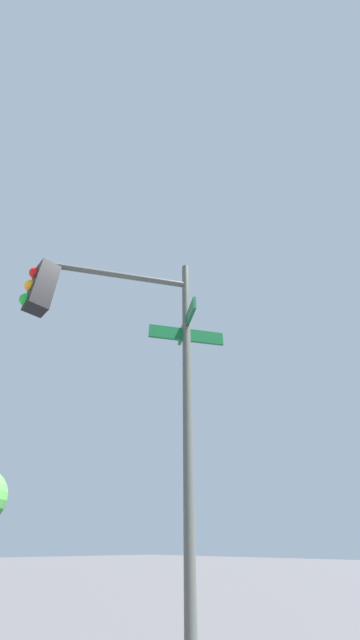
% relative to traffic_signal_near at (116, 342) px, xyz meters
% --- Properties ---
extents(traffic_signal_near, '(1.67, 2.53, 5.43)m').
position_rel_traffic_signal_near_xyz_m(traffic_signal_near, '(0.00, 0.00, 0.00)').
color(traffic_signal_near, '#474C47').
rests_on(traffic_signal_near, ground_plane).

